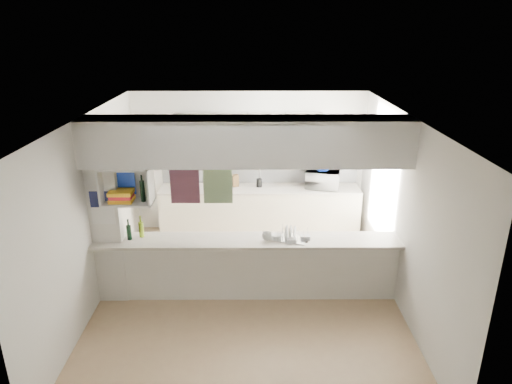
{
  "coord_description": "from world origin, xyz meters",
  "views": [
    {
      "loc": [
        0.09,
        -5.64,
        3.7
      ],
      "look_at": [
        0.12,
        0.5,
        1.43
      ],
      "focal_mm": 32.0,
      "sensor_mm": 36.0,
      "label": 1
    }
  ],
  "objects_px": {
    "wine_bottles": "(135,230)",
    "dish_rack": "(293,234)",
    "bowl": "(322,169)",
    "microwave": "(323,179)"
  },
  "relations": [
    {
      "from": "wine_bottles",
      "to": "dish_rack",
      "type": "bearing_deg",
      "value": -1.46
    },
    {
      "from": "bowl",
      "to": "dish_rack",
      "type": "height_order",
      "value": "bowl"
    },
    {
      "from": "dish_rack",
      "to": "microwave",
      "type": "bearing_deg",
      "value": 87.66
    },
    {
      "from": "microwave",
      "to": "dish_rack",
      "type": "height_order",
      "value": "microwave"
    },
    {
      "from": "bowl",
      "to": "wine_bottles",
      "type": "bearing_deg",
      "value": -144.5
    },
    {
      "from": "microwave",
      "to": "dish_rack",
      "type": "relative_size",
      "value": 1.32
    },
    {
      "from": "microwave",
      "to": "wine_bottles",
      "type": "xyz_separation_m",
      "value": [
        -2.87,
        -2.04,
        -0.05
      ]
    },
    {
      "from": "dish_rack",
      "to": "wine_bottles",
      "type": "xyz_separation_m",
      "value": [
        -2.16,
        0.06,
        0.03
      ]
    },
    {
      "from": "bowl",
      "to": "dish_rack",
      "type": "distance_m",
      "value": 2.21
    },
    {
      "from": "wine_bottles",
      "to": "microwave",
      "type": "bearing_deg",
      "value": 35.49
    }
  ]
}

